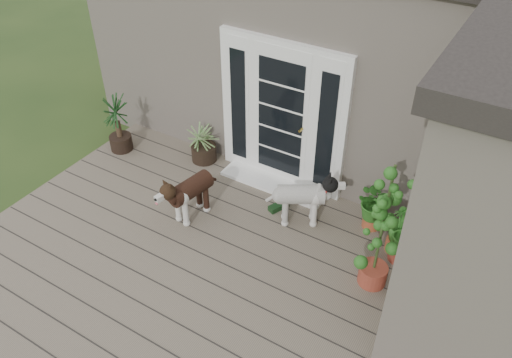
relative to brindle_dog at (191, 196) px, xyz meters
The scene contains 14 objects.
deck 1.24m from the brindle_dog, 46.69° to the right, with size 6.20×4.60×0.12m, color #6B5B4C.
house_main 3.66m from the brindle_dog, 76.71° to the left, with size 7.40×4.00×3.10m, color #665E54.
door_unit 1.65m from the brindle_dog, 65.91° to the left, with size 1.90×0.14×2.15m, color white.
door_step 1.34m from the brindle_dog, 62.30° to the left, with size 1.60×0.40×0.05m, color white.
brindle_dog is the anchor object (origin of this frame).
white_dog 1.45m from the brindle_dog, 26.36° to the left, with size 0.35×0.82×0.69m, color silver, non-canonical shape.
spider_plant 1.31m from the brindle_dog, 119.00° to the left, with size 0.65×0.65×0.69m, color #8BA565, non-canonical shape.
yucca 2.07m from the brindle_dog, 160.18° to the left, with size 0.67×0.67×0.97m, color black, non-canonical shape.
herb_a 2.40m from the brindle_dog, 26.04° to the left, with size 0.49×0.49×0.62m, color #1A5618.
herb_b 2.75m from the brindle_dog, 14.13° to the left, with size 0.36×0.36×0.54m, color #1A5C1F.
herb_c 2.71m from the brindle_dog, 17.34° to the left, with size 0.39×0.39×0.61m, color #1C5919.
sapling 2.57m from the brindle_dog, ahead, with size 0.52×0.52×1.77m, color #255819, non-canonical shape.
clog_left 1.27m from the brindle_dog, 42.52° to the left, with size 0.12×0.26×0.08m, color #153616, non-canonical shape.
clog_right 1.22m from the brindle_dog, 38.09° to the left, with size 0.16×0.34×0.10m, color black, non-canonical shape.
Camera 1 is at (2.62, -2.74, 4.77)m, focal length 35.72 mm.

